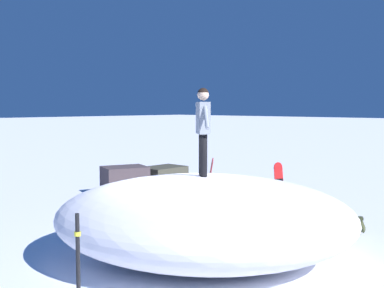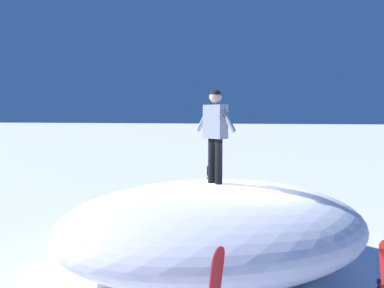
% 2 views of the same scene
% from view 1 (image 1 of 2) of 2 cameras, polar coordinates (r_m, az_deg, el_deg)
% --- Properties ---
extents(ground, '(240.00, 240.00, 0.00)m').
position_cam_1_polar(ground, '(10.19, -2.34, -13.43)').
color(ground, white).
extents(snow_mound, '(7.66, 7.94, 1.71)m').
position_cam_1_polar(snow_mound, '(9.96, 1.45, -8.74)').
color(snow_mound, white).
rests_on(snow_mound, ground).
extents(snowboarder_standing, '(0.72, 0.89, 1.80)m').
position_cam_1_polar(snowboarder_standing, '(9.72, 1.32, 2.53)').
color(snowboarder_standing, black).
rests_on(snowboarder_standing, snow_mound).
extents(snowboard_primary_upright, '(0.40, 0.40, 1.66)m').
position_cam_1_polar(snowboard_primary_upright, '(13.89, 1.98, -4.95)').
color(snowboard_primary_upright, red).
rests_on(snowboard_primary_upright, ground).
extents(snowboard_secondary_upright, '(0.34, 0.29, 1.63)m').
position_cam_1_polar(snowboard_secondary_upright, '(13.20, 10.36, -5.57)').
color(snowboard_secondary_upright, red).
rests_on(snowboard_secondary_upright, ground).
extents(backpack_near, '(0.45, 0.59, 0.45)m').
position_cam_1_polar(backpack_near, '(12.56, 18.96, -9.13)').
color(backpack_near, '#383D23').
rests_on(backpack_near, ground).
extents(backpack_far, '(0.26, 0.62, 0.42)m').
position_cam_1_polar(backpack_far, '(12.90, -5.25, -8.60)').
color(backpack_far, maroon).
rests_on(backpack_far, ground).
extents(trail_marker_pole, '(0.10, 0.10, 1.62)m').
position_cam_1_polar(trail_marker_pole, '(7.24, -13.39, -13.98)').
color(trail_marker_pole, black).
rests_on(trail_marker_pole, ground).
extents(rock_outcrop, '(3.63, 1.60, 1.01)m').
position_cam_1_polar(rock_outcrop, '(17.77, -5.78, -4.17)').
color(rock_outcrop, '#3D3C30').
rests_on(rock_outcrop, ground).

